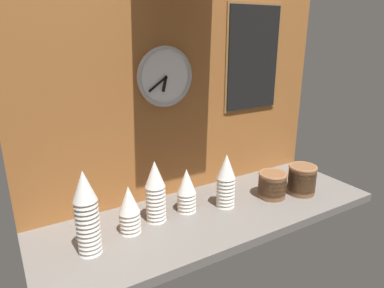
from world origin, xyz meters
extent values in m
cube|color=slate|center=(0.00, 0.00, -0.02)|extent=(1.60, 0.56, 0.04)
cube|color=#A3602D|center=(0.00, 0.27, 0.53)|extent=(1.60, 0.03, 1.05)
cone|color=white|center=(-0.10, 0.06, 0.06)|extent=(0.09, 0.09, 0.12)
cone|color=white|center=(-0.10, 0.06, 0.08)|extent=(0.09, 0.09, 0.12)
cone|color=white|center=(-0.10, 0.06, 0.09)|extent=(0.09, 0.09, 0.12)
cone|color=white|center=(-0.10, 0.06, 0.11)|extent=(0.09, 0.09, 0.12)
cone|color=white|center=(-0.10, 0.06, 0.13)|extent=(0.09, 0.09, 0.12)
cone|color=white|center=(-0.10, 0.06, 0.15)|extent=(0.09, 0.09, 0.12)
cone|color=white|center=(-0.57, -0.03, 0.06)|extent=(0.09, 0.09, 0.12)
cone|color=white|center=(-0.57, -0.03, 0.08)|extent=(0.09, 0.09, 0.12)
cone|color=white|center=(-0.57, -0.03, 0.09)|extent=(0.09, 0.09, 0.12)
cone|color=white|center=(-0.57, -0.03, 0.11)|extent=(0.09, 0.09, 0.12)
cone|color=white|center=(-0.57, -0.03, 0.13)|extent=(0.09, 0.09, 0.12)
cone|color=white|center=(-0.57, -0.03, 0.15)|extent=(0.09, 0.09, 0.12)
cone|color=white|center=(-0.57, -0.03, 0.17)|extent=(0.09, 0.09, 0.12)
cone|color=white|center=(-0.57, -0.03, 0.18)|extent=(0.09, 0.09, 0.12)
cone|color=white|center=(-0.57, -0.03, 0.20)|extent=(0.09, 0.09, 0.12)
cone|color=white|center=(-0.57, -0.03, 0.22)|extent=(0.09, 0.09, 0.12)
cone|color=white|center=(-0.57, -0.03, 0.24)|extent=(0.09, 0.09, 0.12)
cone|color=white|center=(-0.57, -0.03, 0.26)|extent=(0.09, 0.09, 0.12)
cone|color=white|center=(-0.57, -0.03, 0.28)|extent=(0.09, 0.09, 0.12)
cone|color=white|center=(-0.26, 0.05, 0.06)|extent=(0.09, 0.09, 0.12)
cone|color=white|center=(-0.26, 0.05, 0.08)|extent=(0.09, 0.09, 0.12)
cone|color=white|center=(-0.26, 0.05, 0.09)|extent=(0.09, 0.09, 0.12)
cone|color=white|center=(-0.26, 0.05, 0.11)|extent=(0.09, 0.09, 0.12)
cone|color=white|center=(-0.26, 0.05, 0.13)|extent=(0.09, 0.09, 0.12)
cone|color=white|center=(-0.26, 0.05, 0.15)|extent=(0.09, 0.09, 0.12)
cone|color=white|center=(-0.26, 0.05, 0.17)|extent=(0.09, 0.09, 0.12)
cone|color=white|center=(-0.26, 0.05, 0.18)|extent=(0.09, 0.09, 0.12)
cone|color=white|center=(-0.26, 0.05, 0.20)|extent=(0.09, 0.09, 0.12)
cone|color=white|center=(-0.26, 0.05, 0.22)|extent=(0.09, 0.09, 0.12)
cone|color=white|center=(-0.39, 0.02, 0.06)|extent=(0.09, 0.09, 0.12)
cone|color=white|center=(-0.39, 0.02, 0.08)|extent=(0.09, 0.09, 0.12)
cone|color=white|center=(-0.39, 0.02, 0.09)|extent=(0.09, 0.09, 0.12)
cone|color=white|center=(-0.39, 0.02, 0.11)|extent=(0.09, 0.09, 0.12)
cone|color=white|center=(-0.39, 0.02, 0.13)|extent=(0.09, 0.09, 0.12)
cone|color=white|center=(-0.39, 0.02, 0.15)|extent=(0.09, 0.09, 0.12)
cone|color=white|center=(0.08, 0.01, 0.06)|extent=(0.09, 0.09, 0.12)
cone|color=white|center=(0.08, 0.01, 0.08)|extent=(0.09, 0.09, 0.12)
cone|color=white|center=(0.08, 0.01, 0.09)|extent=(0.09, 0.09, 0.12)
cone|color=white|center=(0.08, 0.01, 0.11)|extent=(0.09, 0.09, 0.12)
cone|color=white|center=(0.08, 0.01, 0.13)|extent=(0.09, 0.09, 0.12)
cone|color=white|center=(0.08, 0.01, 0.15)|extent=(0.09, 0.09, 0.12)
cone|color=white|center=(0.08, 0.01, 0.17)|extent=(0.09, 0.09, 0.12)
cone|color=white|center=(0.08, 0.01, 0.18)|extent=(0.09, 0.09, 0.12)
cone|color=white|center=(0.08, 0.01, 0.20)|extent=(0.09, 0.09, 0.12)
cylinder|color=brown|center=(0.50, -0.08, 0.02)|extent=(0.14, 0.14, 0.04)
cylinder|color=brown|center=(0.50, -0.08, 0.04)|extent=(0.14, 0.14, 0.04)
cylinder|color=brown|center=(0.50, -0.08, 0.06)|extent=(0.14, 0.14, 0.04)
cylinder|color=brown|center=(0.50, -0.08, 0.09)|extent=(0.14, 0.14, 0.04)
cylinder|color=brown|center=(0.50, -0.08, 0.11)|extent=(0.14, 0.14, 0.04)
cylinder|color=brown|center=(0.50, -0.08, 0.13)|extent=(0.14, 0.14, 0.04)
torus|color=#946542|center=(0.50, -0.08, 0.14)|extent=(0.14, 0.14, 0.01)
cylinder|color=brown|center=(0.34, -0.03, 0.02)|extent=(0.14, 0.14, 0.04)
cylinder|color=brown|center=(0.34, -0.03, 0.04)|extent=(0.14, 0.14, 0.04)
cylinder|color=brown|center=(0.34, -0.03, 0.06)|extent=(0.14, 0.14, 0.04)
cylinder|color=brown|center=(0.34, -0.03, 0.09)|extent=(0.14, 0.14, 0.04)
cylinder|color=brown|center=(0.34, -0.03, 0.11)|extent=(0.14, 0.14, 0.04)
torus|color=#946542|center=(0.34, -0.03, 0.12)|extent=(0.14, 0.14, 0.01)
cylinder|color=white|center=(-0.11, 0.24, 0.60)|extent=(0.26, 0.02, 0.26)
torus|color=#B2B2B7|center=(-0.11, 0.23, 0.60)|extent=(0.27, 0.02, 0.27)
cube|color=black|center=(-0.12, 0.23, 0.57)|extent=(0.03, 0.01, 0.07)
cube|color=black|center=(-0.15, 0.23, 0.57)|extent=(0.09, 0.01, 0.07)
cylinder|color=black|center=(-0.11, 0.23, 0.60)|extent=(0.01, 0.01, 0.01)
cube|color=olive|center=(0.41, 0.25, 0.66)|extent=(0.35, 0.01, 0.55)
cube|color=black|center=(0.41, 0.24, 0.66)|extent=(0.32, 0.01, 0.52)
camera|label=1|loc=(-0.80, -1.17, 0.79)|focal=32.00mm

